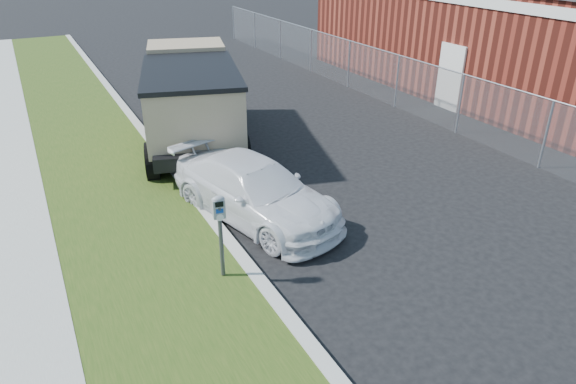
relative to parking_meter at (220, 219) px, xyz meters
name	(u,v)px	position (x,y,z in m)	size (l,w,h in m)	color
ground	(374,242)	(3.10, -0.19, -1.26)	(120.00, 120.00, 0.00)	black
streetside	(62,263)	(-2.47, 1.81, -1.19)	(6.12, 50.00, 0.15)	gray
chainlink_fence	(398,71)	(9.10, 6.81, 0.00)	(0.06, 30.06, 30.00)	slate
brick_building	(504,28)	(15.10, 7.81, 0.86)	(9.20, 14.20, 4.17)	maroon
parking_meter	(220,219)	(0.00, 0.00, 0.00)	(0.23, 0.18, 1.54)	#3F4247
white_wagon	(254,189)	(1.46, 1.93, -0.64)	(1.75, 4.30, 1.25)	white
dump_truck	(191,94)	(1.75, 6.89, 0.13)	(3.93, 6.70, 2.47)	black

